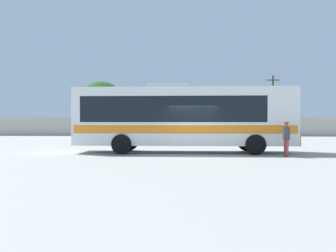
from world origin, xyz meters
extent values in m
plane|color=#A3A099|center=(0.00, 10.00, 0.00)|extent=(300.00, 300.00, 0.00)
cube|color=#B2AD9E|center=(0.00, 23.97, 1.15)|extent=(80.00, 0.30, 2.30)
cube|color=white|center=(-0.48, 1.14, 1.97)|extent=(11.69, 2.61, 3.05)
cube|color=black|center=(-1.07, 1.14, 2.33)|extent=(9.59, 2.63, 1.34)
cube|color=orange|center=(-0.48, 1.14, 1.30)|extent=(11.46, 2.63, 0.43)
cube|color=#19212D|center=(5.37, 1.17, 2.52)|extent=(0.05, 2.30, 1.59)
cube|color=orange|center=(5.38, 1.17, 0.81)|extent=(0.07, 2.50, 0.73)
cube|color=#B2B2B2|center=(-1.36, 1.13, 3.61)|extent=(2.21, 1.41, 0.24)
cylinder|color=black|center=(3.13, 2.38, 0.52)|extent=(1.04, 0.31, 1.04)
cylinder|color=black|center=(3.14, -0.07, 0.52)|extent=(1.04, 0.31, 1.04)
cylinder|color=black|center=(-3.70, 2.35, 0.52)|extent=(1.04, 0.31, 1.04)
cylinder|color=black|center=(-3.69, -0.10, 0.52)|extent=(1.04, 0.31, 1.04)
cylinder|color=#99383D|center=(4.40, -0.93, 0.40)|extent=(0.15, 0.15, 0.80)
cylinder|color=#99383D|center=(4.42, -1.07, 0.40)|extent=(0.15, 0.15, 0.80)
cylinder|color=#38383D|center=(4.41, -1.00, 1.11)|extent=(0.38, 0.38, 0.63)
sphere|color=#8C6647|center=(4.41, -1.00, 1.54)|extent=(0.22, 0.22, 0.22)
cylinder|color=red|center=(4.41, -1.00, 1.64)|extent=(0.23, 0.23, 0.06)
cube|color=maroon|center=(-9.18, 21.14, 0.66)|extent=(4.20, 1.83, 0.67)
cube|color=black|center=(-9.39, 21.14, 1.27)|extent=(2.31, 1.67, 0.55)
cylinder|color=black|center=(-7.88, 22.02, 0.32)|extent=(0.64, 0.22, 0.64)
cylinder|color=black|center=(-7.89, 20.25, 0.32)|extent=(0.64, 0.22, 0.64)
cylinder|color=black|center=(-10.48, 22.03, 0.32)|extent=(0.64, 0.22, 0.64)
cylinder|color=black|center=(-10.49, 20.27, 0.32)|extent=(0.64, 0.22, 0.64)
cube|color=slate|center=(-3.36, 20.28, 0.65)|extent=(4.37, 2.19, 0.67)
cube|color=black|center=(-3.15, 20.30, 1.26)|extent=(2.47, 1.87, 0.54)
cylinder|color=black|center=(-4.58, 19.28, 0.32)|extent=(0.66, 0.28, 0.64)
cylinder|color=black|center=(-4.74, 21.03, 0.32)|extent=(0.66, 0.28, 0.64)
cylinder|color=black|center=(-1.97, 19.52, 0.32)|extent=(0.66, 0.28, 0.64)
cylinder|color=black|center=(-2.14, 21.28, 0.32)|extent=(0.66, 0.28, 0.64)
cube|color=red|center=(2.33, 20.18, 0.63)|extent=(4.62, 2.05, 0.63)
cube|color=black|center=(2.10, 20.17, 1.20)|extent=(2.58, 1.79, 0.51)
cylinder|color=black|center=(3.68, 21.14, 0.32)|extent=(0.65, 0.26, 0.64)
cylinder|color=black|center=(3.78, 19.38, 0.32)|extent=(0.65, 0.26, 0.64)
cylinder|color=black|center=(0.88, 20.98, 0.32)|extent=(0.65, 0.26, 0.64)
cylinder|color=black|center=(0.98, 19.22, 0.32)|extent=(0.65, 0.26, 0.64)
cylinder|color=#4C3823|center=(10.95, 27.90, 3.89)|extent=(0.24, 0.24, 7.78)
cube|color=#473321|center=(10.95, 27.90, 7.18)|extent=(1.80, 0.29, 0.12)
cylinder|color=brown|center=(-11.84, 28.06, 1.43)|extent=(0.32, 0.32, 2.86)
ellipsoid|color=#23561E|center=(-11.84, 28.06, 4.81)|extent=(5.58, 5.58, 4.74)
cylinder|color=brown|center=(-0.34, 26.85, 1.25)|extent=(0.32, 0.32, 2.50)
ellipsoid|color=#23561E|center=(-0.34, 26.85, 4.05)|extent=(4.44, 4.44, 3.77)
camera|label=1|loc=(-0.35, -17.62, 1.65)|focal=36.69mm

